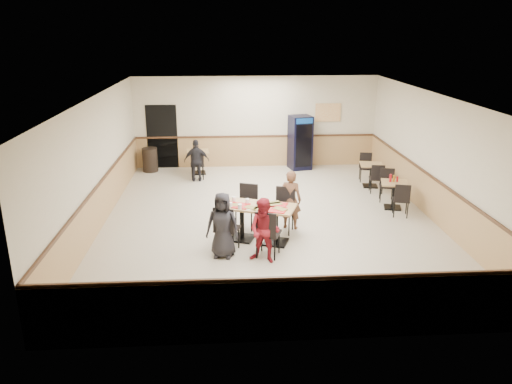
{
  "coord_description": "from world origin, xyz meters",
  "views": [
    {
      "loc": [
        -1.04,
        -11.37,
        4.48
      ],
      "look_at": [
        -0.34,
        -0.5,
        0.88
      ],
      "focal_mm": 35.0,
      "sensor_mm": 36.0,
      "label": 1
    }
  ],
  "objects": [
    {
      "name": "room_shell",
      "position": [
        1.78,
        2.55,
        0.58
      ],
      "size": [
        10.0,
        10.0,
        10.0
      ],
      "color": "silver",
      "rests_on": "ground"
    },
    {
      "name": "side_table_near_chair_north",
      "position": [
        3.29,
        1.16,
        0.45
      ],
      "size": [
        0.5,
        0.5,
        0.89
      ],
      "primitive_type": null,
      "rotation": [
        0.0,
        0.0,
        -0.26
      ],
      "color": "black",
      "rests_on": "ground"
    },
    {
      "name": "side_table_far",
      "position": [
        3.23,
        2.46,
        0.46
      ],
      "size": [
        0.74,
        0.74,
        0.69
      ],
      "rotation": [
        0.0,
        0.0,
        -0.16
      ],
      "color": "black",
      "rests_on": "ground"
    },
    {
      "name": "diner_man_opposite",
      "position": [
        0.45,
        -0.57,
        0.7
      ],
      "size": [
        0.59,
        0.49,
        1.4
      ],
      "primitive_type": "imported",
      "rotation": [
        0.0,
        0.0,
        2.78
      ],
      "color": "brown",
      "rests_on": "ground"
    },
    {
      "name": "diner_woman_left",
      "position": [
        -1.12,
        -2.0,
        0.68
      ],
      "size": [
        0.74,
        0.56,
        1.37
      ],
      "primitive_type": "imported",
      "rotation": [
        0.0,
        0.0,
        -0.2
      ],
      "color": "black",
      "rests_on": "ground"
    },
    {
      "name": "side_table_far_chair_south",
      "position": [
        3.23,
        1.91,
        0.44
      ],
      "size": [
        0.47,
        0.47,
        0.87
      ],
      "primitive_type": null,
      "rotation": [
        0.0,
        0.0,
        2.98
      ],
      "color": "black",
      "rests_on": "ground"
    },
    {
      "name": "pepsi_cooler",
      "position": [
        1.44,
        4.59,
        0.88
      ],
      "size": [
        0.79,
        0.79,
        1.76
      ],
      "rotation": [
        0.0,
        0.0,
        0.22
      ],
      "color": "black",
      "rests_on": "ground"
    },
    {
      "name": "side_table_near",
      "position": [
        3.29,
        0.6,
        0.47
      ],
      "size": [
        0.8,
        0.8,
        0.7
      ],
      "rotation": [
        0.0,
        0.0,
        -0.26
      ],
      "color": "black",
      "rests_on": "ground"
    },
    {
      "name": "back_table_chair_lone",
      "position": [
        -1.9,
        3.61,
        0.47
      ],
      "size": [
        0.47,
        0.47,
        0.94
      ],
      "primitive_type": null,
      "rotation": [
        0.0,
        0.0,
        3.23
      ],
      "color": "black",
      "rests_on": "ground"
    },
    {
      "name": "condiment_caddy",
      "position": [
        3.26,
        0.65,
        0.79
      ],
      "size": [
        0.23,
        0.06,
        0.2
      ],
      "color": "#B60D16",
      "rests_on": "side_table_near"
    },
    {
      "name": "ground",
      "position": [
        0.0,
        0.0,
        0.0
      ],
      "size": [
        10.0,
        10.0,
        0.0
      ],
      "primitive_type": "plane",
      "color": "beige",
      "rests_on": "ground"
    },
    {
      "name": "tabletop_clutter",
      "position": [
        -0.34,
        -1.34,
        0.85
      ],
      "size": [
        1.41,
        0.89,
        0.12
      ],
      "rotation": [
        0.0,
        0.0,
        -0.35
      ],
      "color": "red",
      "rests_on": "main_table"
    },
    {
      "name": "trash_bin",
      "position": [
        -3.48,
        4.55,
        0.39
      ],
      "size": [
        0.49,
        0.49,
        0.77
      ],
      "primitive_type": "cylinder",
      "color": "black",
      "rests_on": "ground"
    },
    {
      "name": "back_table",
      "position": [
        -1.9,
        4.2,
        0.49
      ],
      "size": [
        0.75,
        0.75,
        0.74
      ],
      "rotation": [
        0.0,
        0.0,
        0.09
      ],
      "color": "black",
      "rests_on": "ground"
    },
    {
      "name": "main_table",
      "position": [
        -0.33,
        -1.29,
        0.55
      ],
      "size": [
        1.71,
        1.25,
        0.83
      ],
      "rotation": [
        0.0,
        0.0,
        -0.35
      ],
      "color": "black",
      "rests_on": "ground"
    },
    {
      "name": "diner_woman_right",
      "position": [
        -0.29,
        -2.3,
        0.66
      ],
      "size": [
        0.8,
        0.73,
        1.33
      ],
      "primitive_type": "imported",
      "rotation": [
        0.0,
        0.0,
        -0.44
      ],
      "color": "maroon",
      "rests_on": "ground"
    },
    {
      "name": "side_table_far_chair_north",
      "position": [
        3.23,
        3.02,
        0.44
      ],
      "size": [
        0.47,
        0.47,
        0.87
      ],
      "primitive_type": null,
      "rotation": [
        0.0,
        0.0,
        -0.16
      ],
      "color": "black",
      "rests_on": "ground"
    },
    {
      "name": "lone_diner",
      "position": [
        -1.9,
        3.36,
        0.64
      ],
      "size": [
        0.77,
        0.34,
        1.29
      ],
      "primitive_type": "imported",
      "rotation": [
        0.0,
        0.0,
        3.18
      ],
      "color": "black",
      "rests_on": "ground"
    },
    {
      "name": "main_chairs",
      "position": [
        -0.39,
        -1.27,
        0.52
      ],
      "size": [
        1.9,
        2.16,
        1.05
      ],
      "rotation": [
        0.0,
        0.0,
        -0.35
      ],
      "color": "black",
      "rests_on": "ground"
    },
    {
      "name": "side_table_near_chair_south",
      "position": [
        3.29,
        0.04,
        0.45
      ],
      "size": [
        0.5,
        0.5,
        0.89
      ],
      "primitive_type": null,
      "rotation": [
        0.0,
        0.0,
        2.89
      ],
      "color": "black",
      "rests_on": "ground"
    }
  ]
}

